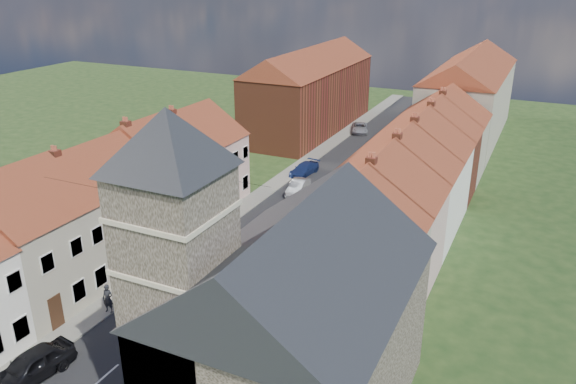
# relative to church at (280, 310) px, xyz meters

# --- Properties ---
(road) EXTENTS (7.00, 90.00, 0.02)m
(road) POSITION_rel_church_xyz_m (-9.36, 26.68, -5.87)
(road) COLOR black
(road) RESTS_ON ground
(pavement_left) EXTENTS (1.80, 90.00, 0.12)m
(pavement_left) POSITION_rel_church_xyz_m (-13.76, 26.68, -5.82)
(pavement_left) COLOR gray
(pavement_left) RESTS_ON ground
(pavement_right) EXTENTS (1.80, 90.00, 0.12)m
(pavement_right) POSITION_rel_church_xyz_m (-4.96, 26.68, -5.82)
(pavement_right) COLOR gray
(pavement_right) RESTS_ON ground
(church) EXTENTS (11.25, 14.25, 15.20)m
(church) POSITION_rel_church_xyz_m (0.00, 0.00, 0.00)
(church) COLOR #2E2920
(church) RESTS_ON ground
(cottage_r_tudor) EXTENTS (8.30, 5.20, 9.00)m
(cottage_r_tudor) POSITION_rel_church_xyz_m (-0.09, 9.37, -1.41)
(cottage_r_tudor) COLOR #ADA391
(cottage_r_tudor) RESTS_ON ground
(cottage_r_white_near) EXTENTS (8.30, 6.00, 9.00)m
(cottage_r_white_near) POSITION_rel_church_xyz_m (-0.06, 14.77, -1.40)
(cottage_r_white_near) COLOR beige
(cottage_r_white_near) RESTS_ON ground
(cottage_r_cream_mid) EXTENTS (8.30, 5.20, 9.00)m
(cottage_r_cream_mid) POSITION_rel_church_xyz_m (-0.06, 20.17, -1.40)
(cottage_r_cream_mid) COLOR white
(cottage_r_cream_mid) RESTS_ON ground
(cottage_r_pink) EXTENTS (8.30, 6.00, 9.00)m
(cottage_r_pink) POSITION_rel_church_xyz_m (-0.06, 25.57, -1.40)
(cottage_r_pink) COLOR white
(cottage_r_pink) RESTS_ON ground
(cottage_r_white_far) EXTENTS (8.30, 5.20, 9.00)m
(cottage_r_white_far) POSITION_rel_church_xyz_m (-0.06, 30.97, -1.40)
(cottage_r_white_far) COLOR brown
(cottage_r_white_far) RESTS_ON ground
(cottage_r_cream_far) EXTENTS (8.30, 6.00, 9.00)m
(cottage_r_cream_far) POSITION_rel_church_xyz_m (-0.06, 36.37, -1.40)
(cottage_r_cream_far) COLOR #ADA391
(cottage_r_cream_far) RESTS_ON ground
(cottage_l_cream) EXTENTS (8.30, 6.30, 9.10)m
(cottage_l_cream) POSITION_rel_church_xyz_m (-18.66, 2.22, -1.35)
(cottage_l_cream) COLOR #ADA391
(cottage_l_cream) RESTS_ON ground
(cottage_l_white) EXTENTS (8.30, 6.90, 8.80)m
(cottage_l_white) POSITION_rel_church_xyz_m (-18.66, 8.62, -1.51)
(cottage_l_white) COLOR beige
(cottage_l_white) RESTS_ON ground
(cottage_l_brick_mid) EXTENTS (8.30, 5.70, 9.10)m
(cottage_l_brick_mid) POSITION_rel_church_xyz_m (-18.66, 14.72, -1.35)
(cottage_l_brick_mid) COLOR brown
(cottage_l_brick_mid) RESTS_ON ground
(cottage_l_pink) EXTENTS (8.30, 6.30, 8.80)m
(cottage_l_pink) POSITION_rel_church_xyz_m (-18.66, 20.52, -1.51)
(cottage_l_pink) COLOR beige
(cottage_l_pink) RESTS_ON ground
(block_right_far) EXTENTS (8.30, 24.20, 10.50)m
(block_right_far) POSITION_rel_church_xyz_m (-0.06, 51.68, -0.58)
(block_right_far) COLOR #ADA391
(block_right_far) RESTS_ON ground
(block_left_far) EXTENTS (8.30, 24.20, 10.50)m
(block_left_far) POSITION_rel_church_xyz_m (-18.66, 46.68, -0.58)
(block_left_far) COLOR brown
(block_left_far) RESTS_ON ground
(lamppost) EXTENTS (0.88, 0.15, 6.00)m
(lamppost) POSITION_rel_church_xyz_m (-13.17, 16.68, -2.34)
(lamppost) COLOR black
(lamppost) RESTS_ON pavement_left
(car_near) EXTENTS (2.45, 4.68, 1.52)m
(car_near) POSITION_rel_church_xyz_m (-12.56, -2.98, -5.12)
(car_near) COLOR black
(car_near) RESTS_ON ground
(car_mid) EXTENTS (1.70, 3.88, 1.24)m
(car_mid) POSITION_rel_church_xyz_m (-10.86, 25.84, -5.26)
(car_mid) COLOR #9FA3A7
(car_mid) RESTS_ON ground
(car_far) EXTENTS (2.16, 4.20, 1.17)m
(car_far) POSITION_rel_church_xyz_m (-12.37, 30.68, -5.29)
(car_far) COLOR navy
(car_far) RESTS_ON ground
(car_distant) EXTENTS (3.15, 4.55, 1.15)m
(car_distant) POSITION_rel_church_xyz_m (-12.33, 48.04, -5.30)
(car_distant) COLOR #B7B8BF
(car_distant) RESTS_ON ground
(pedestrian_left) EXTENTS (0.74, 0.57, 1.83)m
(pedestrian_left) POSITION_rel_church_xyz_m (-13.06, 3.16, -4.84)
(pedestrian_left) COLOR black
(pedestrian_left) RESTS_ON pavement_left
(pedestrian_right) EXTENTS (0.77, 0.60, 1.57)m
(pedestrian_right) POSITION_rel_church_xyz_m (-5.49, 6.51, -4.97)
(pedestrian_right) COLOR black
(pedestrian_right) RESTS_ON pavement_right
(car_far_b) EXTENTS (2.39, 5.07, 1.43)m
(car_far_b) POSITION_rel_church_xyz_m (-6.16, 30.68, -5.16)
(car_far_b) COLOR navy
(car_far_b) RESTS_ON ground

